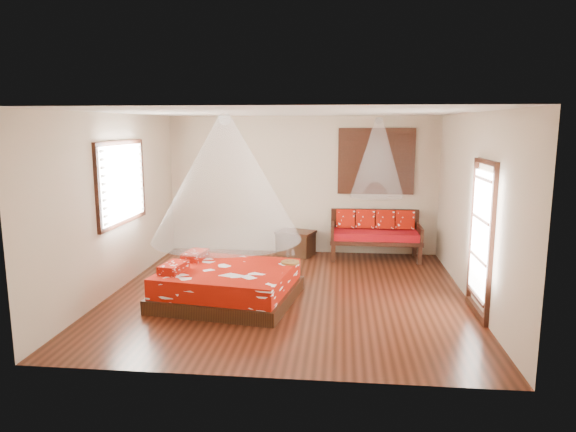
{
  "coord_description": "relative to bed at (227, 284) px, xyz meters",
  "views": [
    {
      "loc": [
        0.79,
        -7.7,
        2.61
      ],
      "look_at": [
        -0.06,
        0.51,
        1.15
      ],
      "focal_mm": 32.0,
      "sensor_mm": 36.0,
      "label": 1
    }
  ],
  "objects": [
    {
      "name": "glazed_door",
      "position": [
        3.6,
        -0.18,
        0.82
      ],
      "size": [
        0.08,
        1.02,
        2.16
      ],
      "color": "black",
      "rests_on": "floor"
    },
    {
      "name": "window_left",
      "position": [
        -1.83,
        0.62,
        1.45
      ],
      "size": [
        0.1,
        1.74,
        1.34
      ],
      "color": "black",
      "rests_on": "wall_left"
    },
    {
      "name": "room",
      "position": [
        0.88,
        0.42,
        1.15
      ],
      "size": [
        5.54,
        5.54,
        2.84
      ],
      "color": "#33150B",
      "rests_on": "ground"
    },
    {
      "name": "daybed",
      "position": [
        2.37,
        2.8,
        0.27
      ],
      "size": [
        1.76,
        0.78,
        0.94
      ],
      "color": "black",
      "rests_on": "floor"
    },
    {
      "name": "bed",
      "position": [
        0.0,
        0.0,
        0.0
      ],
      "size": [
        2.18,
        2.02,
        0.63
      ],
      "rotation": [
        0.0,
        0.0,
        -0.15
      ],
      "color": "black",
      "rests_on": "floor"
    },
    {
      "name": "storage_chest",
      "position": [
        0.78,
        2.87,
        0.0
      ],
      "size": [
        0.86,
        0.74,
        0.5
      ],
      "rotation": [
        0.0,
        0.0,
        -0.34
      ],
      "color": "black",
      "rests_on": "floor"
    },
    {
      "name": "mosquito_net_main",
      "position": [
        0.02,
        -0.0,
        1.6
      ],
      "size": [
        2.2,
        2.2,
        1.8
      ],
      "primitive_type": "cone",
      "color": "white",
      "rests_on": "ceiling"
    },
    {
      "name": "wine_tray",
      "position": [
        0.92,
        0.39,
        0.31
      ],
      "size": [
        0.28,
        0.28,
        0.23
      ],
      "rotation": [
        0.0,
        0.0,
        0.35
      ],
      "color": "brown",
      "rests_on": "bed"
    },
    {
      "name": "shutter_panel",
      "position": [
        2.37,
        3.13,
        1.65
      ],
      "size": [
        1.52,
        0.06,
        1.32
      ],
      "color": "black",
      "rests_on": "wall_back"
    },
    {
      "name": "mosquito_net_daybed",
      "position": [
        2.37,
        2.67,
        1.75
      ],
      "size": [
        1.03,
        1.03,
        1.5
      ],
      "primitive_type": "cone",
      "color": "white",
      "rests_on": "ceiling"
    }
  ]
}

